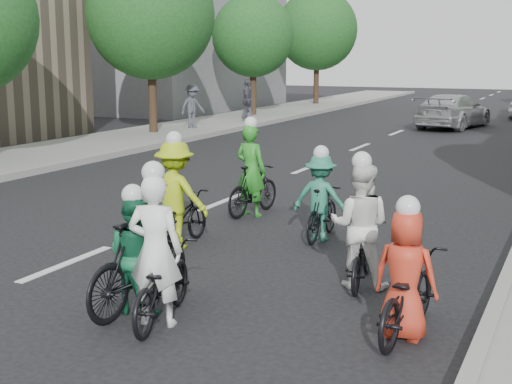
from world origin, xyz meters
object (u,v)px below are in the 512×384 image
Objects in this scene: cyclist_2 at (252,181)px; cyclist_3 at (177,204)px; spectator_0 at (192,106)px; spectator_2 at (247,104)px; cyclist_5 at (138,261)px; cyclist_6 at (159,272)px; follow_car_lead at (453,111)px; cyclist_0 at (321,204)px; cyclist_1 at (361,238)px; spectator_1 at (247,100)px; cyclist_4 at (406,288)px.

cyclist_2 reaches higher than cyclist_3.
spectator_0 reaches higher than spectator_2.
cyclist_3 is 20.74m from spectator_2.
cyclist_5 is 20.64m from spectator_0.
cyclist_6 is at bearing 117.68° from cyclist_3.
cyclist_3 is 21.38m from follow_car_lead.
cyclist_6 is 24.03m from spectator_2.
cyclist_0 is 0.84× the size of cyclist_6.
cyclist_5 is at bearing 112.05° from cyclist_3.
cyclist_1 is at bearing -138.84° from cyclist_6.
cyclist_5 is 1.11× the size of spectator_0.
cyclist_2 is 15.55m from spectator_0.
cyclist_0 is at bearing -175.88° from spectator_1.
cyclist_0 is 0.84× the size of cyclist_2.
spectator_1 is at bearing 26.44° from follow_car_lead.
cyclist_2 reaches higher than cyclist_4.
spectator_2 is at bearing 24.48° from follow_car_lead.
cyclist_1 is 0.96× the size of cyclist_6.
cyclist_0 is at bearing -66.04° from cyclist_1.
follow_car_lead is at bearing -91.59° from cyclist_1.
cyclist_4 is 24.22m from spectator_1.
cyclist_1 is at bearing -52.89° from cyclist_4.
cyclist_1 is 1.05× the size of spectator_0.
cyclist_3 is 3.30m from cyclist_6.
spectator_0 is 1.14× the size of spectator_2.
cyclist_2 is 0.99× the size of cyclist_5.
cyclist_3 reaches higher than cyclist_0.
follow_car_lead is at bearing -99.53° from spectator_2.
cyclist_6 is at bearing 178.15° from spectator_1.
spectator_0 is at bearing -72.98° from cyclist_6.
cyclist_2 is 2.64m from cyclist_3.
spectator_1 reaches higher than spectator_0.
spectator_1 reaches higher than cyclist_4.
cyclist_2 is 6.30m from cyclist_4.
cyclist_5 is (1.09, -2.70, -0.08)m from cyclist_3.
spectator_2 is (0.70, 3.66, -0.11)m from spectator_0.
cyclist_1 is at bearing 168.67° from cyclist_3.
cyclist_3 is (-0.09, -2.63, 0.04)m from cyclist_2.
spectator_2 is at bearing -67.46° from cyclist_3.
cyclist_0 is at bearing -53.30° from cyclist_4.
spectator_2 is (-8.02, 16.53, 0.25)m from cyclist_2.
cyclist_2 is at bearing -179.11° from spectator_1.
cyclist_4 is 24.52m from spectator_2.
spectator_0 is (-9.72, 18.20, 0.40)m from cyclist_5.
spectator_2 is at bearing -68.83° from cyclist_1.
cyclist_1 is 22.75m from spectator_2.
follow_car_lead is at bearing -82.26° from cyclist_2.
cyclist_5 is 23.65m from spectator_2.
spectator_1 reaches higher than cyclist_0.
spectator_1 is at bearing -56.08° from cyclist_4.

